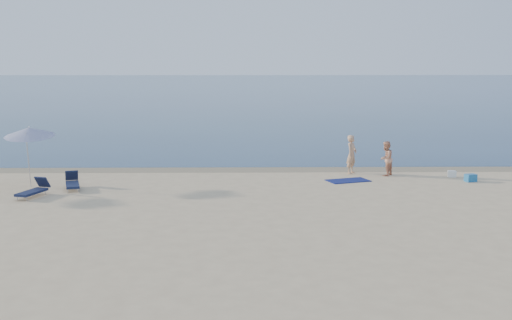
{
  "coord_description": "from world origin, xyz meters",
  "views": [
    {
      "loc": [
        -1.4,
        -10.3,
        5.23
      ],
      "look_at": [
        -0.99,
        16.0,
        1.0
      ],
      "focal_mm": 45.0,
      "sensor_mm": 36.0,
      "label": 1
    }
  ],
  "objects_px": {
    "person_right": "(386,159)",
    "blue_cooler": "(471,178)",
    "person_left": "(352,154)",
    "umbrella_near": "(29,132)"
  },
  "relations": [
    {
      "from": "person_right",
      "to": "blue_cooler",
      "type": "bearing_deg",
      "value": 103.65
    },
    {
      "from": "person_left",
      "to": "blue_cooler",
      "type": "xyz_separation_m",
      "value": [
        4.76,
        -2.01,
        -0.72
      ]
    },
    {
      "from": "blue_cooler",
      "to": "umbrella_near",
      "type": "distance_m",
      "value": 18.44
    },
    {
      "from": "blue_cooler",
      "to": "umbrella_near",
      "type": "xyz_separation_m",
      "value": [
        -18.31,
        -0.72,
        2.08
      ]
    },
    {
      "from": "person_right",
      "to": "blue_cooler",
      "type": "xyz_separation_m",
      "value": [
        3.32,
        -1.43,
        -0.61
      ]
    },
    {
      "from": "umbrella_near",
      "to": "person_left",
      "type": "bearing_deg",
      "value": 9.38
    },
    {
      "from": "person_left",
      "to": "person_right",
      "type": "height_order",
      "value": "person_left"
    },
    {
      "from": "person_right",
      "to": "umbrella_near",
      "type": "bearing_deg",
      "value": -44.9
    },
    {
      "from": "person_left",
      "to": "blue_cooler",
      "type": "height_order",
      "value": "person_left"
    },
    {
      "from": "person_left",
      "to": "person_right",
      "type": "relative_size",
      "value": 1.13
    }
  ]
}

